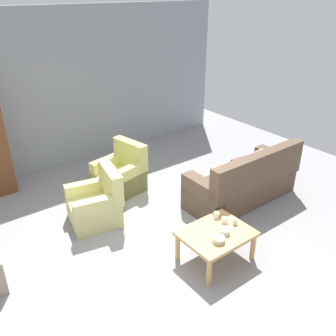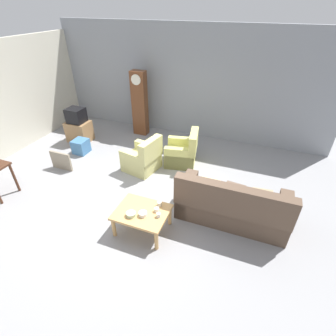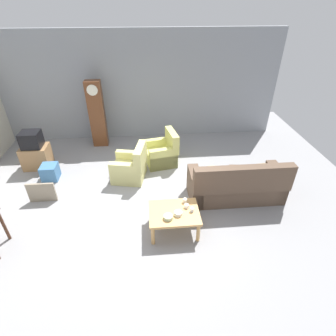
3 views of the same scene
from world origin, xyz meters
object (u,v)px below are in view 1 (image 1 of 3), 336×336
Objects in this scene: cup_cream_tall at (216,215)px; bowl_white_stacked at (225,231)px; cup_white_porcelain at (224,220)px; bowl_shallow_green at (218,240)px; cup_blue_rimmed at (235,221)px; armchair_olive_far at (121,175)px; armchair_olive_near at (97,205)px; coffee_table_wood at (216,236)px; couch_floral at (244,183)px.

cup_cream_tall is 0.39m from bowl_white_stacked.
bowl_shallow_green is (-0.38, -0.27, -0.00)m from cup_white_porcelain.
bowl_shallow_green is (-0.47, -0.15, -0.01)m from cup_blue_rimmed.
armchair_olive_near is at bearing -142.22° from armchair_olive_far.
armchair_olive_far is 2.52m from coffee_table_wood.
cup_blue_rimmed is at bearing -81.19° from armchair_olive_far.
armchair_olive_near is 1.98m from cup_cream_tall.
coffee_table_wood is 0.37m from cup_cream_tall.
armchair_olive_far reaches higher than bowl_white_stacked.
bowl_white_stacked is (-0.19, -0.19, -0.00)m from cup_white_porcelain.
couch_floral is 2.28× the size of armchair_olive_far.
armchair_olive_far is at bearing 92.62° from bowl_white_stacked.
bowl_white_stacked is (-1.43, -0.94, 0.15)m from couch_floral.
cup_white_porcelain is 0.15m from cup_cream_tall.
coffee_table_wood is at bearing -64.29° from armchair_olive_near.
cup_cream_tall reaches higher than cup_blue_rimmed.
armchair_olive_far is at bearing 98.81° from cup_blue_rimmed.
armchair_olive_near is at bearing 157.07° from couch_floral.
cup_blue_rimmed is 0.28m from bowl_white_stacked.
cup_cream_tall is (0.24, 0.26, 0.11)m from coffee_table_wood.
cup_blue_rimmed is 0.55× the size of bowl_white_stacked.
bowl_white_stacked reaches higher than coffee_table_wood.
cup_cream_tall is at bearing -154.73° from couch_floral.
cup_cream_tall reaches higher than cup_white_porcelain.
cup_blue_rimmed is 0.47× the size of bowl_shallow_green.
cup_blue_rimmed is at bearing -2.85° from coffee_table_wood.
armchair_olive_near reaches higher than cup_cream_tall.
armchair_olive_far is 2.29m from cup_cream_tall.
cup_cream_tall is 0.56m from bowl_shallow_green.
cup_blue_rimmed is (0.34, -0.02, 0.11)m from coffee_table_wood.
bowl_shallow_green is at bearing -91.61° from armchair_olive_far.
bowl_shallow_green is at bearing -69.21° from armchair_olive_near.
armchair_olive_near reaches higher than coffee_table_wood.
couch_floral reaches higher than armchair_olive_near.
couch_floral is 1.72m from coffee_table_wood.
armchair_olive_far reaches higher than coffee_table_wood.
cup_blue_rimmed is 0.94× the size of cup_cream_tall.
couch_floral is 1.71m from bowl_white_stacked.
couch_floral is 23.48× the size of cup_white_porcelain.
couch_floral is at bearing 36.77° from cup_blue_rimmed.
armchair_olive_far is 2.57m from cup_blue_rimmed.
couch_floral is at bearing 31.99° from bowl_shallow_green.
cup_blue_rimmed reaches higher than cup_white_porcelain.
armchair_olive_far reaches higher than cup_cream_tall.
couch_floral is at bearing 29.48° from coffee_table_wood.
armchair_olive_near reaches higher than cup_white_porcelain.
bowl_shallow_green is (-0.37, -0.42, -0.01)m from cup_cream_tall.
cup_blue_rimmed is at bearing -143.23° from couch_floral.
bowl_shallow_green is at bearing -144.85° from cup_white_porcelain.
bowl_white_stacked is 0.85× the size of bowl_shallow_green.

